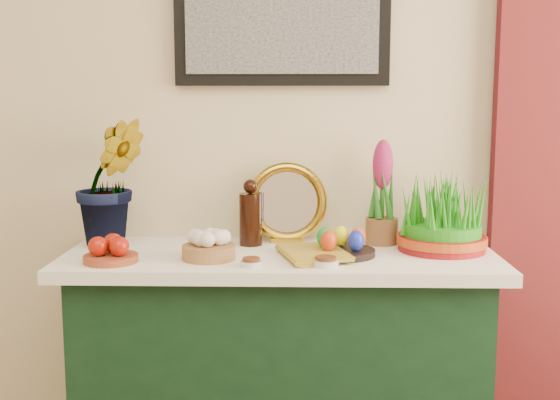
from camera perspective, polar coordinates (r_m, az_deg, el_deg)
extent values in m
cube|color=beige|center=(2.49, -1.48, 7.41)|extent=(4.00, 0.04, 2.70)
cube|color=black|center=(2.48, 0.16, 15.51)|extent=(0.74, 0.03, 0.54)
cube|color=#A5A5A5|center=(2.46, 0.15, 15.56)|extent=(0.66, 0.01, 0.46)
cube|color=#12321A|center=(2.44, 0.03, -14.98)|extent=(1.30, 0.45, 0.85)
cube|color=white|center=(2.30, 0.03, -4.75)|extent=(1.40, 0.55, 0.04)
imported|color=#25721E|center=(2.43, -13.63, 3.08)|extent=(0.36, 0.34, 0.57)
cylinder|color=brown|center=(2.22, -13.59, -4.64)|extent=(0.17, 0.17, 0.02)
cylinder|color=olive|center=(2.21, -5.81, -4.24)|extent=(0.19, 0.19, 0.04)
cylinder|color=black|center=(2.39, -2.40, -1.58)|extent=(0.08, 0.08, 0.18)
sphere|color=black|center=(2.37, -2.42, 1.11)|extent=(0.05, 0.05, 0.05)
cube|color=gold|center=(2.45, 0.57, -3.25)|extent=(0.11, 0.06, 0.02)
torus|color=gold|center=(2.44, 0.58, -0.17)|extent=(0.28, 0.06, 0.28)
cylinder|color=silver|center=(2.44, 0.57, -0.18)|extent=(0.21, 0.03, 0.21)
imported|color=#B09127|center=(2.19, 0.36, -4.42)|extent=(0.23, 0.29, 0.03)
cylinder|color=silver|center=(2.11, -2.36, -5.19)|extent=(0.07, 0.07, 0.02)
cylinder|color=#592D14|center=(2.10, -2.36, -4.84)|extent=(0.05, 0.05, 0.01)
cylinder|color=silver|center=(2.11, 3.72, -5.14)|extent=(0.08, 0.08, 0.02)
cylinder|color=#592D14|center=(2.11, 3.72, -4.74)|extent=(0.06, 0.06, 0.01)
cylinder|color=black|center=(2.25, 5.02, -4.25)|extent=(0.27, 0.27, 0.02)
ellipsoid|color=red|center=(2.21, 3.98, -3.31)|extent=(0.05, 0.05, 0.07)
ellipsoid|color=#1B2CBD|center=(2.22, 6.20, -3.31)|extent=(0.05, 0.05, 0.07)
ellipsoid|color=#F8FB1B|center=(2.29, 4.97, -2.93)|extent=(0.05, 0.05, 0.07)
ellipsoid|color=#1A932D|center=(2.26, 3.65, -3.04)|extent=(0.05, 0.05, 0.07)
ellipsoid|color=#E64A1B|center=(2.27, 6.36, -3.04)|extent=(0.05, 0.05, 0.07)
cylinder|color=brown|center=(2.44, 8.24, -2.50)|extent=(0.11, 0.11, 0.09)
ellipsoid|color=#C9287B|center=(2.41, 8.36, 2.88)|extent=(0.07, 0.07, 0.17)
cylinder|color=maroon|center=(2.37, 12.99, -3.41)|extent=(0.28, 0.28, 0.05)
cylinder|color=#9E130F|center=(2.37, 12.99, -3.16)|extent=(0.29, 0.29, 0.03)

